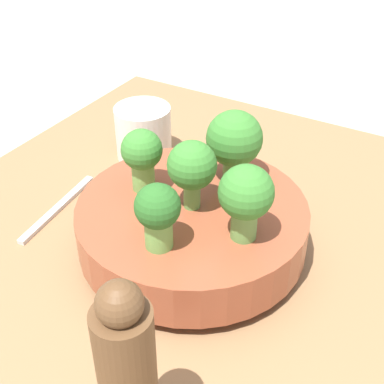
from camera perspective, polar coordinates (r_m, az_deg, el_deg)
name	(u,v)px	position (r m, az deg, el deg)	size (l,w,h in m)	color
ground_plane	(188,289)	(0.69, -0.46, -10.28)	(6.00, 6.00, 0.00)	#ADA89E
table	(188,275)	(0.67, -0.47, -8.86)	(0.86, 0.76, 0.05)	olive
bowl	(192,225)	(0.64, 0.00, -3.58)	(0.27, 0.27, 0.07)	brown
broccoli_floret_front	(142,155)	(0.63, -5.36, 3.99)	(0.05, 0.05, 0.08)	#6BA34C
broccoli_floret_center	(192,167)	(0.59, 0.00, 2.65)	(0.06, 0.06, 0.08)	#609347
broccoli_floret_left	(234,140)	(0.65, 4.53, 5.54)	(0.07, 0.07, 0.09)	#609347
broccoli_floret_right	(154,211)	(0.55, -4.07, -2.01)	(0.05, 0.05, 0.08)	#6BA34C
broccoli_floret_back	(247,195)	(0.55, 5.87, -0.34)	(0.06, 0.06, 0.09)	#609347
cup	(143,132)	(0.84, -5.21, 6.36)	(0.09, 0.09, 0.08)	silver
pepper_mill	(127,376)	(0.44, -6.90, -18.89)	(0.05, 0.05, 0.19)	brown
fork	(58,208)	(0.76, -14.06, -1.62)	(0.16, 0.03, 0.01)	silver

